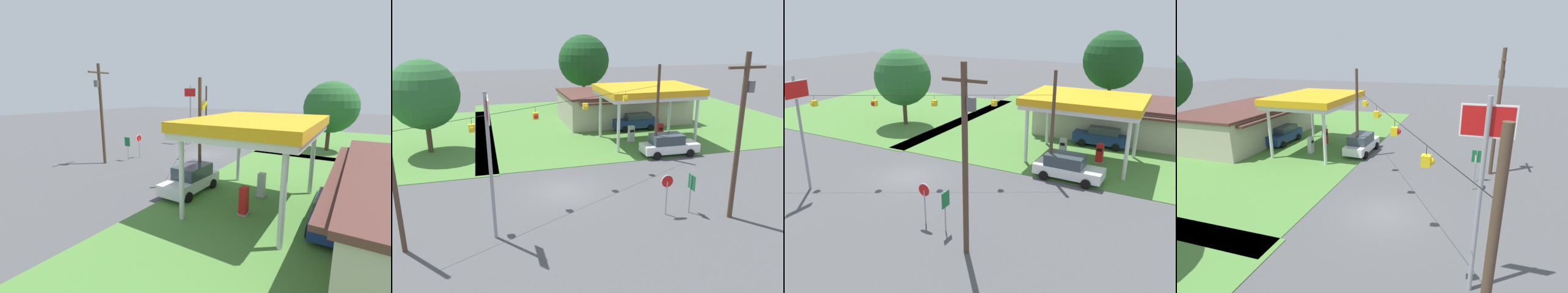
% 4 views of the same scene
% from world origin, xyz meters
% --- Properties ---
extents(ground_plane, '(160.00, 160.00, 0.00)m').
position_xyz_m(ground_plane, '(0.00, 0.00, 0.00)').
color(ground_plane, '#4C4C4F').
extents(grass_verge_station_corner, '(36.00, 28.00, 0.04)m').
position_xyz_m(grass_verge_station_corner, '(12.23, 18.31, 0.02)').
color(grass_verge_station_corner, '#4C7F38').
rests_on(grass_verge_station_corner, ground).
extents(grass_verge_opposite_corner, '(24.00, 24.00, 0.04)m').
position_xyz_m(grass_verge_opposite_corner, '(-16.00, 16.00, 0.02)').
color(grass_verge_opposite_corner, '#4C7F38').
rests_on(grass_verge_opposite_corner, ground).
extents(gas_station_canopy, '(9.00, 6.64, 5.34)m').
position_xyz_m(gas_station_canopy, '(10.23, 9.52, 4.83)').
color(gas_station_canopy, silver).
rests_on(gas_station_canopy, ground).
extents(gas_station_store, '(14.39, 8.81, 3.57)m').
position_xyz_m(gas_station_store, '(11.15, 18.30, 1.79)').
color(gas_station_store, '#B2A893').
rests_on(gas_station_store, ground).
extents(fuel_pump_near, '(0.71, 0.56, 1.63)m').
position_xyz_m(fuel_pump_near, '(8.72, 9.52, 0.78)').
color(fuel_pump_near, gray).
rests_on(fuel_pump_near, ground).
extents(fuel_pump_far, '(0.71, 0.56, 1.63)m').
position_xyz_m(fuel_pump_far, '(11.74, 9.52, 0.78)').
color(fuel_pump_far, gray).
rests_on(fuel_pump_far, ground).
extents(car_at_pumps_front, '(4.96, 2.21, 1.87)m').
position_xyz_m(car_at_pumps_front, '(10.37, 5.08, 0.95)').
color(car_at_pumps_front, white).
rests_on(car_at_pumps_front, ground).
extents(car_at_pumps_rear, '(4.80, 2.16, 1.80)m').
position_xyz_m(car_at_pumps_rear, '(10.98, 13.96, 0.94)').
color(car_at_pumps_rear, navy).
rests_on(car_at_pumps_rear, ground).
extents(stop_sign_roadside, '(0.80, 0.08, 2.50)m').
position_xyz_m(stop_sign_roadside, '(5.09, -4.93, 1.81)').
color(stop_sign_roadside, '#99999E').
rests_on(stop_sign_roadside, ground).
extents(stop_sign_overhead, '(0.22, 1.82, 7.73)m').
position_xyz_m(stop_sign_overhead, '(-4.64, -4.88, 5.36)').
color(stop_sign_overhead, gray).
rests_on(stop_sign_overhead, ground).
extents(route_sign, '(0.10, 0.70, 2.40)m').
position_xyz_m(route_sign, '(6.58, -5.08, 1.71)').
color(route_sign, gray).
rests_on(route_sign, ground).
extents(utility_pole_main, '(2.20, 0.44, 9.41)m').
position_xyz_m(utility_pole_main, '(8.58, -6.24, 5.27)').
color(utility_pole_main, '#4C3828').
rests_on(utility_pole_main, ground).
extents(signal_span_gantry, '(18.43, 10.24, 7.81)m').
position_xyz_m(signal_span_gantry, '(-0.00, -0.01, 4.28)').
color(signal_span_gantry, '#4C3828').
rests_on(signal_span_gantry, ground).
extents(tree_behind_station, '(6.86, 6.86, 9.80)m').
position_xyz_m(tree_behind_station, '(8.92, 27.64, 6.36)').
color(tree_behind_station, '#4C3828').
rests_on(tree_behind_station, ground).
extents(tree_west_verge, '(5.97, 5.97, 8.14)m').
position_xyz_m(tree_west_verge, '(-9.54, 11.47, 5.15)').
color(tree_west_verge, '#4C3828').
rests_on(tree_west_verge, ground).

